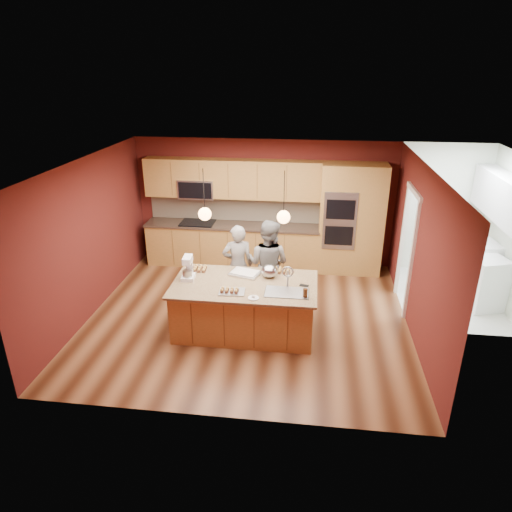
# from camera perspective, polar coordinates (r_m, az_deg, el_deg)

# --- Properties ---
(floor) EXTENTS (5.50, 5.50, 0.00)m
(floor) POSITION_cam_1_polar(r_m,az_deg,el_deg) (8.12, -1.04, -7.55)
(floor) COLOR #402111
(floor) RESTS_ON ground
(ceiling) EXTENTS (5.50, 5.50, 0.00)m
(ceiling) POSITION_cam_1_polar(r_m,az_deg,el_deg) (7.14, -1.19, 11.46)
(ceiling) COLOR white
(ceiling) RESTS_ON ground
(wall_back) EXTENTS (5.50, 0.00, 5.50)m
(wall_back) POSITION_cam_1_polar(r_m,az_deg,el_deg) (9.87, 0.98, 6.66)
(wall_back) COLOR #501714
(wall_back) RESTS_ON ground
(wall_front) EXTENTS (5.50, 0.00, 5.50)m
(wall_front) POSITION_cam_1_polar(r_m,az_deg,el_deg) (5.32, -5.00, -8.57)
(wall_front) COLOR #501714
(wall_front) RESTS_ON ground
(wall_left) EXTENTS (0.00, 5.00, 5.00)m
(wall_left) POSITION_cam_1_polar(r_m,az_deg,el_deg) (8.36, -20.14, 2.13)
(wall_left) COLOR #501714
(wall_left) RESTS_ON ground
(wall_right) EXTENTS (0.00, 5.00, 5.00)m
(wall_right) POSITION_cam_1_polar(r_m,az_deg,el_deg) (7.65, 19.72, 0.31)
(wall_right) COLOR #501714
(wall_right) RESTS_ON ground
(cabinet_run) EXTENTS (3.74, 0.64, 2.30)m
(cabinet_run) POSITION_cam_1_polar(r_m,az_deg,el_deg) (9.84, -3.15, 4.33)
(cabinet_run) COLOR olive
(cabinet_run) RESTS_ON floor
(oven_column) EXTENTS (1.30, 0.62, 2.30)m
(oven_column) POSITION_cam_1_polar(r_m,az_deg,el_deg) (9.62, 11.79, 4.49)
(oven_column) COLOR olive
(oven_column) RESTS_ON floor
(doorway_trim) EXTENTS (0.08, 1.11, 2.20)m
(doorway_trim) POSITION_cam_1_polar(r_m,az_deg,el_deg) (8.48, 18.29, 0.52)
(doorway_trim) COLOR silver
(doorway_trim) RESTS_ON wall_right
(laundry_room) EXTENTS (2.60, 2.70, 2.70)m
(laundry_room) POSITION_cam_1_polar(r_m,az_deg,el_deg) (9.04, 28.72, 6.23)
(laundry_room) COLOR silver
(laundry_room) RESTS_ON ground
(pendant_left) EXTENTS (0.20, 0.20, 0.80)m
(pendant_left) POSITION_cam_1_polar(r_m,az_deg,el_deg) (7.03, -6.42, 5.27)
(pendant_left) COLOR black
(pendant_left) RESTS_ON ceiling
(pendant_right) EXTENTS (0.20, 0.20, 0.80)m
(pendant_right) POSITION_cam_1_polar(r_m,az_deg,el_deg) (6.85, 3.46, 4.91)
(pendant_right) COLOR black
(pendant_right) RESTS_ON ceiling
(island) EXTENTS (2.32, 1.30, 1.23)m
(island) POSITION_cam_1_polar(r_m,az_deg,el_deg) (7.54, -1.30, -6.31)
(island) COLOR olive
(island) RESTS_ON floor
(person_left) EXTENTS (0.62, 0.48, 1.52)m
(person_left) POSITION_cam_1_polar(r_m,az_deg,el_deg) (8.23, -2.29, -1.16)
(person_left) COLOR black
(person_left) RESTS_ON floor
(person_right) EXTENTS (0.95, 0.84, 1.64)m
(person_right) POSITION_cam_1_polar(r_m,az_deg,el_deg) (8.14, 1.53, -0.99)
(person_right) COLOR gray
(person_right) RESTS_ON floor
(stand_mixer) EXTENTS (0.22, 0.30, 0.39)m
(stand_mixer) POSITION_cam_1_polar(r_m,az_deg,el_deg) (7.52, -8.49, -1.65)
(stand_mixer) COLOR white
(stand_mixer) RESTS_ON island
(sheet_cake) EXTENTS (0.57, 0.48, 0.05)m
(sheet_cake) POSITION_cam_1_polar(r_m,az_deg,el_deg) (7.65, -1.38, -2.14)
(sheet_cake) COLOR silver
(sheet_cake) RESTS_ON island
(cooling_rack) EXTENTS (0.41, 0.30, 0.02)m
(cooling_rack) POSITION_cam_1_polar(r_m,az_deg,el_deg) (7.08, -3.03, -4.47)
(cooling_rack) COLOR #9EA1A4
(cooling_rack) RESTS_ON island
(mixing_bowl) EXTENTS (0.27, 0.27, 0.23)m
(mixing_bowl) POSITION_cam_1_polar(r_m,az_deg,el_deg) (7.52, 1.69, -1.90)
(mixing_bowl) COLOR #AAACB1
(mixing_bowl) RESTS_ON island
(plate) EXTENTS (0.17, 0.17, 0.01)m
(plate) POSITION_cam_1_polar(r_m,az_deg,el_deg) (6.89, -0.33, -5.26)
(plate) COLOR silver
(plate) RESTS_ON island
(tumbler) EXTENTS (0.07, 0.07, 0.14)m
(tumbler) POSITION_cam_1_polar(r_m,az_deg,el_deg) (6.94, 6.17, -4.63)
(tumbler) COLOR #351C0C
(tumbler) RESTS_ON island
(phone) EXTENTS (0.16, 0.11, 0.01)m
(phone) POSITION_cam_1_polar(r_m,az_deg,el_deg) (7.31, 6.02, -3.69)
(phone) COLOR black
(phone) RESTS_ON island
(cupcakes_left) EXTENTS (0.32, 0.24, 0.07)m
(cupcakes_left) POSITION_cam_1_polar(r_m,az_deg,el_deg) (7.85, -7.31, -1.54)
(cupcakes_left) COLOR #B68B3F
(cupcakes_left) RESTS_ON island
(cupcakes_rack) EXTENTS (0.29, 0.15, 0.07)m
(cupcakes_rack) POSITION_cam_1_polar(r_m,az_deg,el_deg) (7.04, -3.33, -4.28)
(cupcakes_rack) COLOR #B68B3F
(cupcakes_rack) RESTS_ON island
(cupcakes_right) EXTENTS (0.28, 0.21, 0.06)m
(cupcakes_right) POSITION_cam_1_polar(r_m,az_deg,el_deg) (7.73, 3.26, -1.81)
(cupcakes_right) COLOR #B68B3F
(cupcakes_right) RESTS_ON island
(washer) EXTENTS (0.74, 0.75, 0.96)m
(washer) POSITION_cam_1_polar(r_m,az_deg,el_deg) (9.20, 26.65, -2.99)
(washer) COLOR white
(washer) RESTS_ON floor
(dryer) EXTENTS (0.71, 0.73, 1.02)m
(dryer) POSITION_cam_1_polar(r_m,az_deg,el_deg) (9.70, 25.79, -1.30)
(dryer) COLOR white
(dryer) RESTS_ON floor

